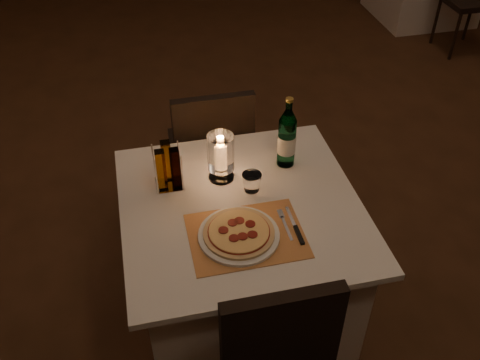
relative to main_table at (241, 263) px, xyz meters
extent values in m
cube|color=#462816|center=(0.25, 0.78, -0.38)|extent=(8.00, 10.00, 0.02)
cube|color=white|center=(0.00, 0.00, -0.02)|extent=(0.88, 0.88, 0.71)
cube|color=white|center=(0.00, 0.00, 0.35)|extent=(1.00, 1.00, 0.03)
cube|color=black|center=(0.00, -0.61, 0.32)|extent=(0.42, 0.05, 0.42)
cube|color=black|center=(0.00, 0.80, 0.09)|extent=(0.42, 0.42, 0.05)
cube|color=black|center=(0.00, 0.61, 0.32)|extent=(0.42, 0.05, 0.42)
cylinder|color=black|center=(0.17, 0.97, -0.15)|extent=(0.03, 0.03, 0.44)
cylinder|color=black|center=(-0.17, 0.97, -0.15)|extent=(0.03, 0.03, 0.44)
cylinder|color=black|center=(0.17, 0.63, -0.15)|extent=(0.03, 0.03, 0.44)
cylinder|color=black|center=(-0.17, 0.63, -0.15)|extent=(0.03, 0.03, 0.44)
cube|color=#C78045|center=(-0.02, -0.18, 0.37)|extent=(0.45, 0.34, 0.00)
cylinder|color=white|center=(-0.05, -0.18, 0.38)|extent=(0.32, 0.32, 0.01)
cylinder|color=#D8B77F|center=(-0.05, -0.18, 0.39)|extent=(0.28, 0.28, 0.01)
cylinder|color=maroon|center=(-0.05, -0.18, 0.40)|extent=(0.24, 0.24, 0.00)
cylinder|color=#EACC7F|center=(-0.05, -0.18, 0.40)|extent=(0.24, 0.24, 0.00)
cylinder|color=maroon|center=(0.00, -0.16, 0.40)|extent=(0.04, 0.04, 0.00)
cylinder|color=maroon|center=(-0.04, -0.13, 0.40)|extent=(0.04, 0.04, 0.00)
cylinder|color=maroon|center=(-0.06, -0.13, 0.40)|extent=(0.04, 0.04, 0.00)
cylinder|color=maroon|center=(-0.11, -0.17, 0.40)|extent=(0.04, 0.04, 0.00)
cylinder|color=maroon|center=(-0.08, -0.22, 0.40)|extent=(0.04, 0.04, 0.00)
cylinder|color=maroon|center=(-0.04, -0.22, 0.40)|extent=(0.04, 0.04, 0.00)
cylinder|color=maroon|center=(0.00, -0.21, 0.40)|extent=(0.04, 0.04, 0.00)
cube|color=silver|center=(0.14, -0.18, 0.37)|extent=(0.01, 0.14, 0.00)
cube|color=silver|center=(0.14, -0.09, 0.37)|extent=(0.02, 0.05, 0.00)
cube|color=black|center=(0.18, -0.23, 0.38)|extent=(0.02, 0.10, 0.01)
cube|color=silver|center=(0.18, -0.12, 0.37)|extent=(0.01, 0.12, 0.00)
cylinder|color=#50956B|center=(0.26, 0.23, 0.48)|extent=(0.08, 0.08, 0.23)
cylinder|color=#50956B|center=(0.26, 0.23, 0.67)|extent=(0.03, 0.03, 0.04)
cylinder|color=gold|center=(0.26, 0.23, 0.70)|extent=(0.03, 0.03, 0.01)
cylinder|color=silver|center=(0.26, 0.23, 0.48)|extent=(0.08, 0.08, 0.09)
cylinder|color=white|center=(-0.04, 0.20, 0.37)|extent=(0.11, 0.11, 0.01)
cylinder|color=white|center=(-0.04, 0.20, 0.40)|extent=(0.02, 0.02, 0.04)
cylinder|color=white|center=(-0.04, 0.20, 0.51)|extent=(0.12, 0.12, 0.17)
cylinder|color=white|center=(-0.04, 0.20, 0.49)|extent=(0.03, 0.03, 0.12)
ellipsoid|color=orange|center=(-0.04, 0.20, 0.57)|extent=(0.02, 0.02, 0.03)
cube|color=white|center=(-0.27, 0.20, 0.37)|extent=(0.12, 0.12, 0.01)
cylinder|color=white|center=(-0.33, 0.14, 0.46)|extent=(0.01, 0.01, 0.18)
cylinder|color=white|center=(-0.22, 0.14, 0.46)|extent=(0.01, 0.01, 0.18)
cylinder|color=white|center=(-0.33, 0.25, 0.46)|extent=(0.01, 0.01, 0.18)
cylinder|color=white|center=(-0.22, 0.25, 0.46)|extent=(0.01, 0.01, 0.18)
cube|color=#BF8C33|center=(-0.30, 0.17, 0.47)|extent=(0.04, 0.04, 0.20)
cube|color=#3F1E14|center=(-0.24, 0.17, 0.47)|extent=(0.04, 0.04, 0.20)
cube|color=#BF8C33|center=(-0.27, 0.23, 0.47)|extent=(0.04, 0.04, 0.20)
cube|color=black|center=(2.62, 2.44, 0.09)|extent=(0.42, 0.42, 0.05)
cylinder|color=black|center=(2.45, 2.27, -0.15)|extent=(0.03, 0.03, 0.44)
cylinder|color=black|center=(2.45, 2.61, -0.15)|extent=(0.03, 0.03, 0.44)
cylinder|color=black|center=(2.79, 2.61, -0.15)|extent=(0.03, 0.03, 0.44)
camera|label=1|loc=(-0.37, -1.61, 1.88)|focal=40.00mm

